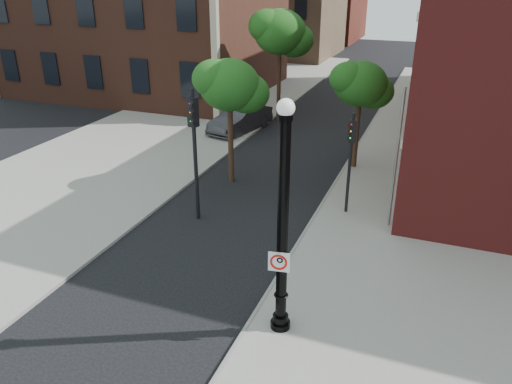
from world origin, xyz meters
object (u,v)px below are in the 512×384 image
at_px(lamppost, 283,235).
at_px(no_parking_sign, 279,262).
at_px(parked_car, 240,119).
at_px(traffic_signal_right, 351,148).
at_px(traffic_signal_left, 194,134).

bearing_deg(lamppost, no_parking_sign, -98.54).
relative_size(lamppost, parked_car, 1.35).
xyz_separation_m(parked_car, traffic_signal_right, (8.05, -8.50, 1.98)).
distance_m(no_parking_sign, traffic_signal_left, 7.32).
bearing_deg(lamppost, traffic_signal_left, 134.95).
bearing_deg(parked_car, traffic_signal_left, -63.40).
height_order(no_parking_sign, parked_car, no_parking_sign).
relative_size(traffic_signal_left, traffic_signal_right, 1.24).
height_order(traffic_signal_left, traffic_signal_right, traffic_signal_left).
distance_m(no_parking_sign, parked_car, 17.97).
bearing_deg(no_parking_sign, parked_car, 106.83).
xyz_separation_m(no_parking_sign, traffic_signal_left, (-5.01, 5.20, 1.17)).
distance_m(lamppost, no_parking_sign, 0.69).
distance_m(parked_car, traffic_signal_right, 11.88).
bearing_deg(no_parking_sign, lamppost, 72.39).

